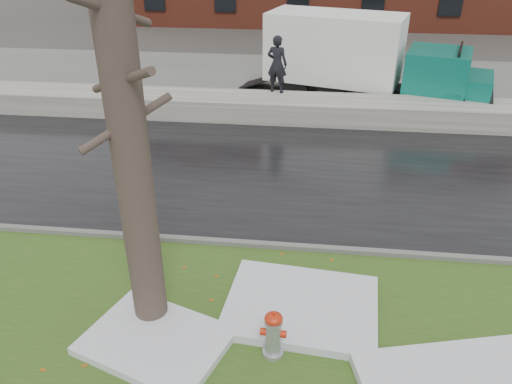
# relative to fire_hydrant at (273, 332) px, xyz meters

# --- Properties ---
(ground) EXTENTS (120.00, 120.00, 0.00)m
(ground) POSITION_rel_fire_hydrant_xyz_m (-0.54, 1.88, -0.50)
(ground) COLOR #47423D
(ground) RESTS_ON ground
(verge) EXTENTS (60.00, 4.50, 0.04)m
(verge) POSITION_rel_fire_hydrant_xyz_m (-0.54, 0.63, -0.48)
(verge) COLOR #2D4A18
(verge) RESTS_ON ground
(road) EXTENTS (60.00, 7.00, 0.03)m
(road) POSITION_rel_fire_hydrant_xyz_m (-0.54, 6.38, -0.48)
(road) COLOR black
(road) RESTS_ON ground
(parking_lot) EXTENTS (60.00, 9.00, 0.03)m
(parking_lot) POSITION_rel_fire_hydrant_xyz_m (-0.54, 14.88, -0.48)
(parking_lot) COLOR slate
(parking_lot) RESTS_ON ground
(curb) EXTENTS (60.00, 0.15, 0.14)m
(curb) POSITION_rel_fire_hydrant_xyz_m (-0.54, 2.88, -0.43)
(curb) COLOR slate
(curb) RESTS_ON ground
(snowbank) EXTENTS (60.00, 1.60, 0.75)m
(snowbank) POSITION_rel_fire_hydrant_xyz_m (-0.54, 10.58, -0.12)
(snowbank) COLOR #BAB5AA
(snowbank) RESTS_ON ground
(fire_hydrant) EXTENTS (0.42, 0.36, 0.85)m
(fire_hydrant) POSITION_rel_fire_hydrant_xyz_m (0.00, 0.00, 0.00)
(fire_hydrant) COLOR #A2A5A9
(fire_hydrant) RESTS_ON verge
(tree) EXTENTS (1.35, 1.49, 6.90)m
(tree) POSITION_rel_fire_hydrant_xyz_m (-2.14, 0.59, 3.02)
(tree) COLOR brown
(tree) RESTS_ON verge
(box_truck) EXTENTS (9.30, 4.21, 3.09)m
(box_truck) POSITION_rel_fire_hydrant_xyz_m (2.06, 12.94, 1.14)
(box_truck) COLOR black
(box_truck) RESTS_ON ground
(worker) EXTENTS (0.80, 0.63, 1.93)m
(worker) POSITION_rel_fire_hydrant_xyz_m (-0.85, 11.18, 1.22)
(worker) COLOR black
(worker) RESTS_ON snowbank
(snow_patch_near) EXTENTS (2.77, 2.23, 0.16)m
(snow_patch_near) POSITION_rel_fire_hydrant_xyz_m (0.41, 1.05, -0.38)
(snow_patch_near) COLOR silver
(snow_patch_near) RESTS_ON verge
(snow_patch_far) EXTENTS (2.61, 2.25, 0.14)m
(snow_patch_far) POSITION_rel_fire_hydrant_xyz_m (-1.89, -0.03, -0.39)
(snow_patch_far) COLOR silver
(snow_patch_far) RESTS_ON verge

